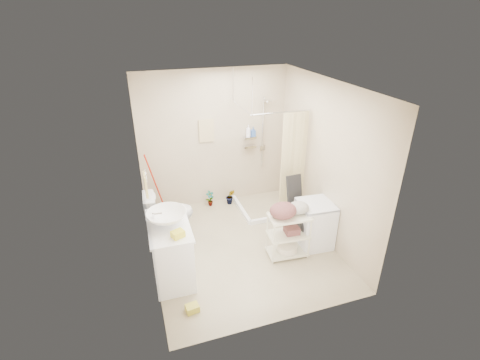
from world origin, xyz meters
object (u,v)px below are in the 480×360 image
Objects in this scene: vanity at (171,250)px; washing_machine at (314,224)px; toilet at (169,213)px; laundry_rack at (288,232)px.

vanity is 1.30× the size of washing_machine.
vanity is at bearing 175.84° from toilet.
laundry_rack reaches higher than toilet.
laundry_rack reaches higher than washing_machine.
laundry_rack is (1.78, -0.09, -0.01)m from vanity.
toilet is 0.95× the size of laundry_rack.
laundry_rack is (-0.52, -0.12, 0.04)m from washing_machine.
toilet is at bearing 158.47° from washing_machine.
washing_machine is at bearing 17.56° from laundry_rack.
vanity reaches higher than laundry_rack.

